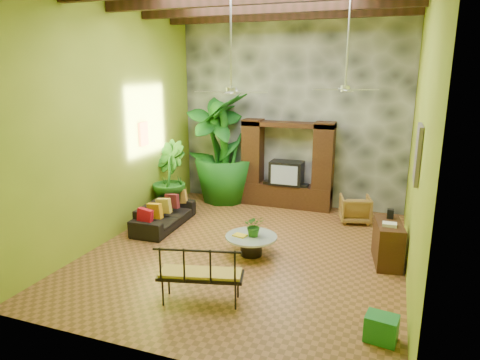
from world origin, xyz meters
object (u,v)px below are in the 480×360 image
at_px(side_console, 388,243).
at_px(green_bin, 381,328).
at_px(ceiling_fan_front, 231,79).
at_px(entertainment_center, 287,171).
at_px(tall_plant_a, 215,151).
at_px(tall_plant_b, 168,178).
at_px(iron_bench, 198,272).
at_px(sofa, 164,215).
at_px(coffee_table, 251,243).
at_px(wicker_armchair, 355,209).
at_px(tall_plant_c, 224,148).
at_px(ceiling_fan_back, 346,78).

height_order(side_console, green_bin, side_console).
bearing_deg(green_bin, ceiling_fan_front, 147.72).
bearing_deg(entertainment_center, tall_plant_a, -174.40).
xyz_separation_m(side_console, green_bin, (0.00, -2.57, -0.22)).
height_order(tall_plant_b, iron_bench, tall_plant_b).
height_order(tall_plant_a, tall_plant_b, tall_plant_a).
relative_size(sofa, tall_plant_b, 1.05).
bearing_deg(coffee_table, wicker_armchair, 56.89).
xyz_separation_m(tall_plant_a, coffee_table, (2.09, -3.11, -1.17)).
bearing_deg(iron_bench, coffee_table, 70.76).
bearing_deg(entertainment_center, ceiling_fan_front, -93.24).
bearing_deg(tall_plant_c, tall_plant_b, -120.80).
distance_m(tall_plant_b, iron_bench, 4.55).
xyz_separation_m(tall_plant_a, green_bin, (4.62, -5.14, -1.24)).
height_order(ceiling_fan_back, tall_plant_a, ceiling_fan_back).
height_order(ceiling_fan_front, wicker_armchair, ceiling_fan_front).
relative_size(ceiling_fan_back, wicker_armchair, 2.64).
relative_size(side_console, green_bin, 2.42).
height_order(entertainment_center, iron_bench, entertainment_center).
bearing_deg(entertainment_center, tall_plant_c, -177.03).
bearing_deg(iron_bench, ceiling_fan_back, 49.77).
height_order(entertainment_center, wicker_armchair, entertainment_center).
bearing_deg(wicker_armchair, coffee_table, 42.95).
bearing_deg(ceiling_fan_back, entertainment_center, 129.57).
height_order(tall_plant_b, coffee_table, tall_plant_b).
xyz_separation_m(wicker_armchair, iron_bench, (-1.92, -4.69, 0.23)).
bearing_deg(ceiling_fan_back, side_console, -38.36).
height_order(ceiling_fan_front, ceiling_fan_back, same).
xyz_separation_m(ceiling_fan_front, iron_bench, (0.14, -1.79, -2.85)).
distance_m(wicker_armchair, green_bin, 4.77).
height_order(tall_plant_b, side_console, tall_plant_b).
xyz_separation_m(ceiling_fan_back, green_bin, (1.05, -3.40, -3.22)).
xyz_separation_m(wicker_armchair, green_bin, (0.79, -4.70, -0.14)).
xyz_separation_m(ceiling_fan_front, tall_plant_b, (-2.45, 1.93, -2.48)).
bearing_deg(green_bin, side_console, 90.00).
height_order(entertainment_center, tall_plant_b, entertainment_center).
height_order(entertainment_center, ceiling_fan_back, ceiling_fan_back).
height_order(wicker_armchair, green_bin, wicker_armchair).
xyz_separation_m(ceiling_fan_front, green_bin, (2.85, -1.80, -3.22)).
relative_size(wicker_armchair, coffee_table, 0.69).
distance_m(iron_bench, green_bin, 2.74).
bearing_deg(coffee_table, ceiling_fan_back, 42.72).
distance_m(ceiling_fan_back, tall_plant_b, 4.93).
relative_size(tall_plant_a, tall_plant_b, 1.54).
height_order(sofa, coffee_table, sofa).
distance_m(ceiling_fan_back, tall_plant_c, 4.27).
bearing_deg(wicker_armchair, side_console, 96.49).
bearing_deg(ceiling_fan_front, ceiling_fan_back, 41.63).
distance_m(entertainment_center, iron_bench, 5.34).
relative_size(tall_plant_a, iron_bench, 2.03).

